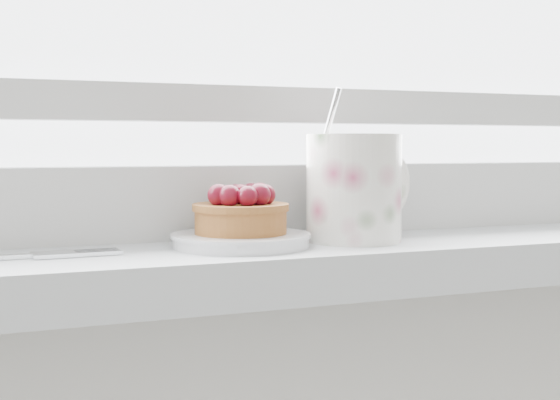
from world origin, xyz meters
TOP-DOWN VIEW (x-y plane):
  - saucer at (-0.01, 1.88)m, footprint 0.12×0.12m
  - raspberry_tart at (-0.01, 1.88)m, footprint 0.09×0.09m
  - floral_mug at (0.10, 1.88)m, footprint 0.14×0.12m

SIDE VIEW (x-z plane):
  - saucer at x=-0.01m, z-range 0.94..0.95m
  - raspberry_tart at x=-0.01m, z-range 0.95..0.99m
  - floral_mug at x=0.10m, z-range 0.92..1.06m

